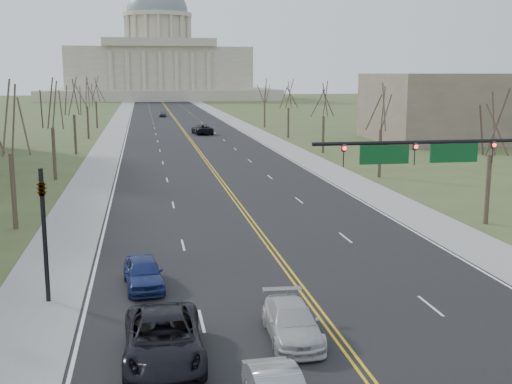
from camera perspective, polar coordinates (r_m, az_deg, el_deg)
name	(u,v)px	position (r m, az deg, el deg)	size (l,w,h in m)	color
road	(180,126)	(125.45, -6.76, 5.85)	(20.00, 380.00, 0.01)	black
cross_road	(349,353)	(24.19, 8.30, -14.00)	(120.00, 14.00, 0.01)	black
sidewalk_left	(117,127)	(125.34, -12.27, 5.68)	(4.00, 380.00, 0.03)	gray
sidewalk_right	(241,125)	(126.70, -1.31, 5.96)	(4.00, 380.00, 0.03)	gray
center_line	(180,126)	(125.45, -6.76, 5.85)	(0.42, 380.00, 0.01)	gold
edge_line_left	(129,127)	(125.28, -11.26, 5.72)	(0.15, 380.00, 0.01)	silver
edge_line_right	(230,125)	(126.39, -2.30, 5.95)	(0.15, 380.00, 0.01)	silver
capitol	(159,63)	(264.89, -8.64, 11.28)	(90.00, 60.00, 50.00)	beige
signal_mast	(452,163)	(32.15, 17.05, 2.47)	(12.12, 0.44, 7.20)	black
signal_left	(44,220)	(29.37, -18.36, -2.39)	(0.32, 0.36, 6.00)	black
tree_r_0	(492,127)	(45.09, 20.23, 5.47)	(3.74, 3.74, 8.50)	#3C2B23
tree_l_0	(9,122)	(43.77, -21.13, 5.79)	(3.96, 3.96, 9.00)	#3C2B23
tree_r_1	(381,110)	(63.14, 11.09, 7.17)	(3.74, 3.74, 8.50)	#3C2B23
tree_l_1	(51,107)	(63.48, -17.73, 7.24)	(3.96, 3.96, 9.00)	#3C2B23
tree_r_2	(324,101)	(82.11, 6.05, 8.02)	(3.74, 3.74, 8.50)	#3C2B23
tree_l_2	(73,99)	(83.33, -15.93, 7.99)	(3.96, 3.96, 9.00)	#3C2B23
tree_r_3	(289,96)	(101.47, 2.91, 8.53)	(3.74, 3.74, 8.50)	#3C2B23
tree_l_3	(87,94)	(103.24, -14.83, 8.45)	(3.96, 3.96, 9.00)	#3C2B23
tree_r_4	(265,92)	(121.03, 0.77, 8.85)	(3.74, 3.74, 8.50)	#3C2B23
tree_l_4	(96,90)	(123.18, -14.08, 8.75)	(3.96, 3.96, 9.00)	#3C2B23
bldg_right_mass	(458,107)	(102.47, 17.52, 7.21)	(25.00, 20.00, 10.00)	#675B49
car_sb_outer_lead	(163,339)	(23.25, -8.24, -12.80)	(2.74, 5.94, 1.65)	black
car_sb_inner_second	(292,322)	(24.89, 3.21, -11.47)	(1.89, 4.65, 1.35)	#B8B8B8
car_sb_outer_second	(143,273)	(30.92, -9.99, -7.08)	(1.72, 4.27, 1.45)	navy
car_far_nb	(202,129)	(107.91, -4.81, 5.59)	(2.77, 6.02, 1.67)	black
car_far_sb	(163,114)	(152.75, -8.30, 6.89)	(1.63, 4.04, 1.38)	#494D51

